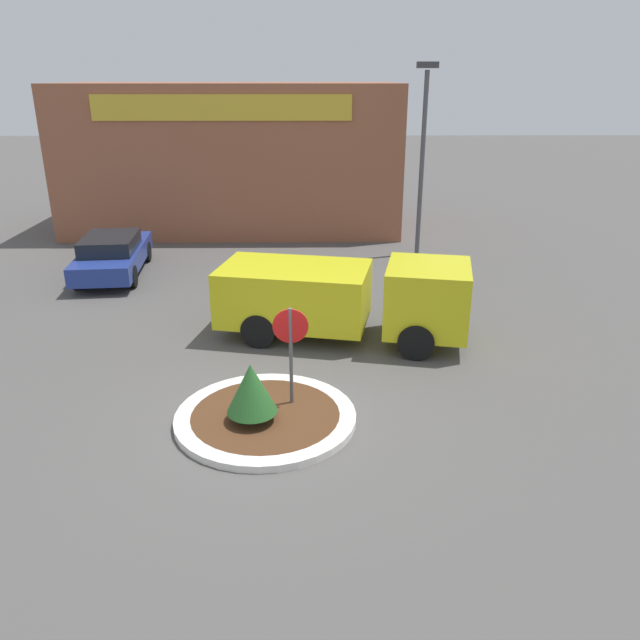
{
  "coord_description": "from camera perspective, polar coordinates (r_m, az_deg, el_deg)",
  "views": [
    {
      "loc": [
        0.89,
        -10.23,
        6.04
      ],
      "look_at": [
        1.05,
        2.24,
        1.15
      ],
      "focal_mm": 35.0,
      "sensor_mm": 36.0,
      "label": 1
    }
  ],
  "objects": [
    {
      "name": "stop_sign",
      "position": [
        11.64,
        -2.69,
        -1.93
      ],
      "size": [
        0.67,
        0.07,
        2.09
      ],
      "color": "#4C4C51",
      "rests_on": "ground_plane"
    },
    {
      "name": "traffic_island",
      "position": [
        11.88,
        -4.99,
        -8.84
      ],
      "size": [
        3.4,
        3.4,
        0.14
      ],
      "color": "silver",
      "rests_on": "ground_plane"
    },
    {
      "name": "island_shrub",
      "position": [
        11.35,
        -6.31,
        -6.21
      ],
      "size": [
        0.93,
        0.93,
        1.13
      ],
      "color": "brown",
      "rests_on": "traffic_island"
    },
    {
      "name": "storefront_building",
      "position": [
        27.03,
        -7.85,
        14.56
      ],
      "size": [
        13.39,
        6.07,
        5.79
      ],
      "color": "#93563D",
      "rests_on": "ground_plane"
    },
    {
      "name": "ground_plane",
      "position": [
        11.92,
        -4.98,
        -9.13
      ],
      "size": [
        120.0,
        120.0,
        0.0
      ],
      "primitive_type": "plane",
      "color": "#514F4C"
    },
    {
      "name": "utility_truck",
      "position": [
        15.14,
        2.08,
        2.23
      ],
      "size": [
        6.27,
        3.27,
        1.94
      ],
      "rotation": [
        0.0,
        0.0,
        -0.2
      ],
      "color": "gold",
      "rests_on": "ground_plane"
    },
    {
      "name": "parked_sedan_blue",
      "position": [
        21.27,
        -18.44,
        5.73
      ],
      "size": [
        2.23,
        4.83,
        1.33
      ],
      "rotation": [
        0.0,
        0.0,
        1.66
      ],
      "color": "navy",
      "rests_on": "ground_plane"
    },
    {
      "name": "light_pole",
      "position": [
        22.44,
        9.4,
        15.41
      ],
      "size": [
        0.7,
        0.3,
        6.48
      ],
      "color": "#4C4C51",
      "rests_on": "ground_plane"
    }
  ]
}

